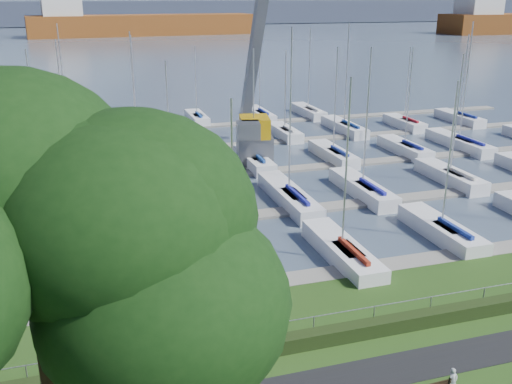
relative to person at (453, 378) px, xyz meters
name	(u,v)px	position (x,y,z in m)	size (l,w,h in m)	color
path	(364,376)	(-2.89, 1.80, -0.55)	(160.00, 2.00, 0.04)	black
water	(97,30)	(-2.89, 264.80, -0.96)	(800.00, 540.00, 0.20)	#49586B
hedge	(337,334)	(-2.89, 4.40, -0.21)	(80.00, 0.70, 0.70)	black
fence	(335,313)	(-2.89, 4.80, 0.64)	(0.04, 0.04, 80.00)	gray
foothill	(91,12)	(-2.89, 334.80, 5.44)	(900.00, 80.00, 12.00)	#3B4356
docks	(209,177)	(-2.89, 30.80, -0.78)	(90.00, 41.60, 0.25)	gray
person	(453,378)	(0.00, 0.00, 0.00)	(0.41, 0.27, 1.13)	#ADAEB4
tree	(65,231)	(-13.47, -3.17, 9.19)	(10.86, 9.43, 13.70)	black
crane	(255,102)	(2.59, 34.79, 4.76)	(4.84, 13.40, 22.35)	#595B61
cargo_ship_mid	(134,25)	(9.68, 221.77, 3.09)	(89.27, 25.45, 21.50)	brown
sailboat_fleet	(175,109)	(-5.12, 33.43, 4.78)	(75.77, 49.40, 13.19)	#204DA2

